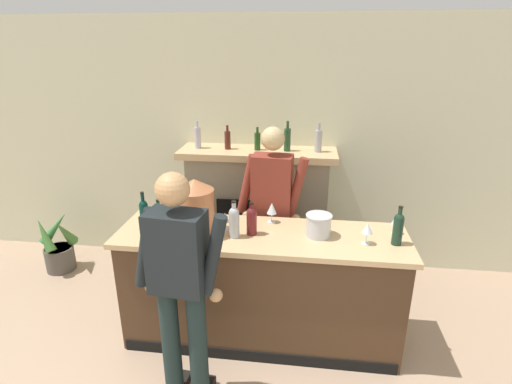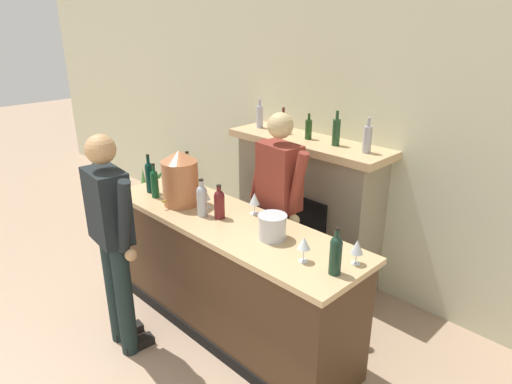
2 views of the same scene
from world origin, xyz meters
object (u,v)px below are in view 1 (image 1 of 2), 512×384
(person_customer, at_px, (180,286))
(wine_bottle_chardonnay_pale, at_px, (234,221))
(wine_glass_back_row, at_px, (272,209))
(person_bartender, at_px, (272,211))
(wine_bottle_burgundy_dark, at_px, (176,202))
(wine_glass_front_right, at_px, (225,218))
(fireplace_stone, at_px, (258,210))
(potted_plant_corner, at_px, (58,248))
(ice_bucket_steel, at_px, (319,225))
(wine_bottle_rose_blush, at_px, (159,220))
(wine_bottle_riesling_slim, at_px, (252,220))
(wine_bottle_port_short, at_px, (398,227))
(wine_glass_by_dispenser, at_px, (367,229))
(wine_glass_front_left, at_px, (396,220))
(copper_dispenser, at_px, (195,207))
(wine_bottle_merlot_tall, at_px, (144,215))

(person_customer, bearing_deg, wine_bottle_chardonnay_pale, 69.55)
(wine_glass_back_row, bearing_deg, person_customer, -117.94)
(wine_bottle_chardonnay_pale, bearing_deg, wine_glass_back_row, 49.29)
(person_bartender, bearing_deg, wine_bottle_burgundy_dark, -157.76)
(wine_glass_back_row, bearing_deg, wine_glass_front_right, -152.06)
(fireplace_stone, bearing_deg, potted_plant_corner, -171.24)
(ice_bucket_steel, relative_size, wine_bottle_rose_blush, 0.68)
(fireplace_stone, height_order, person_customer, person_customer)
(wine_glass_back_row, bearing_deg, person_bartender, 95.01)
(person_customer, height_order, wine_bottle_riesling_slim, person_customer)
(wine_bottle_rose_blush, distance_m, wine_bottle_port_short, 1.83)
(wine_glass_by_dispenser, bearing_deg, wine_glass_front_left, 39.92)
(person_customer, height_order, copper_dispenser, person_customer)
(potted_plant_corner, height_order, wine_bottle_burgundy_dark, wine_bottle_burgundy_dark)
(wine_glass_front_left, distance_m, wine_glass_by_dispenser, 0.33)
(ice_bucket_steel, relative_size, wine_bottle_riesling_slim, 0.76)
(wine_bottle_port_short, distance_m, wine_glass_front_left, 0.19)
(potted_plant_corner, height_order, wine_bottle_rose_blush, wine_bottle_rose_blush)
(wine_bottle_merlot_tall, xyz_separation_m, wine_glass_front_right, (0.63, 0.13, -0.05))
(wine_bottle_port_short, relative_size, wine_glass_by_dispenser, 1.79)
(wine_bottle_burgundy_dark, relative_size, wine_bottle_riesling_slim, 1.27)
(wine_bottle_chardonnay_pale, bearing_deg, wine_glass_front_left, 9.97)
(wine_glass_back_row, relative_size, wine_glass_by_dispenser, 1.03)
(person_bartender, relative_size, ice_bucket_steel, 8.59)
(person_bartender, height_order, wine_bottle_port_short, person_bartender)
(ice_bucket_steel, distance_m, wine_glass_back_row, 0.44)
(person_customer, height_order, wine_bottle_burgundy_dark, person_customer)
(wine_bottle_burgundy_dark, height_order, wine_bottle_rose_blush, wine_bottle_burgundy_dark)
(person_bartender, distance_m, wine_bottle_rose_blush, 1.08)
(potted_plant_corner, distance_m, person_bartender, 2.58)
(wine_bottle_riesling_slim, relative_size, wine_bottle_port_short, 0.88)
(copper_dispenser, relative_size, wine_glass_by_dispenser, 2.66)
(wine_glass_front_left, bearing_deg, wine_bottle_chardonnay_pale, -170.03)
(person_customer, xyz_separation_m, wine_bottle_riesling_slim, (0.37, 0.72, 0.17))
(wine_bottle_burgundy_dark, height_order, wine_glass_front_right, wine_bottle_burgundy_dark)
(wine_bottle_riesling_slim, relative_size, wine_glass_front_left, 1.61)
(fireplace_stone, relative_size, ice_bucket_steel, 8.30)
(wine_glass_front_right, height_order, wine_glass_front_left, wine_glass_front_left)
(person_bartender, xyz_separation_m, ice_bucket_steel, (0.42, -0.52, 0.12))
(wine_glass_front_left, relative_size, wine_glass_by_dispenser, 0.98)
(ice_bucket_steel, height_order, wine_bottle_rose_blush, wine_bottle_rose_blush)
(person_customer, bearing_deg, wine_bottle_rose_blush, 119.76)
(person_customer, bearing_deg, wine_bottle_riesling_slim, 62.64)
(ice_bucket_steel, relative_size, wine_glass_back_row, 1.16)
(ice_bucket_steel, relative_size, wine_glass_front_left, 1.22)
(wine_bottle_chardonnay_pale, xyz_separation_m, wine_bottle_rose_blush, (-0.59, -0.05, -0.00))
(person_bartender, bearing_deg, ice_bucket_steel, -51.24)
(wine_glass_front_right, bearing_deg, wine_bottle_port_short, -3.52)
(wine_glass_by_dispenser, bearing_deg, wine_bottle_merlot_tall, -179.33)
(potted_plant_corner, xyz_separation_m, wine_bottle_chardonnay_pale, (2.22, -0.92, 0.89))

